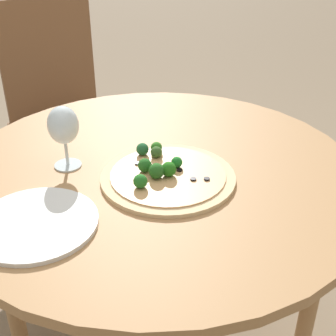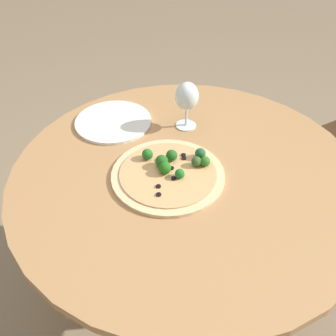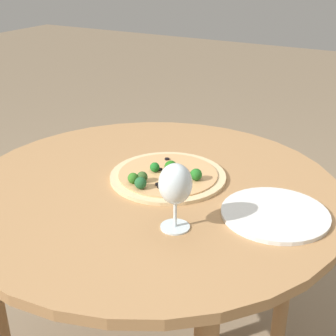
{
  "view_description": "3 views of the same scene",
  "coord_description": "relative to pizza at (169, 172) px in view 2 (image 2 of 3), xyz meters",
  "views": [
    {
      "loc": [
        -0.66,
        -0.75,
        1.3
      ],
      "look_at": [
        -0.02,
        -0.06,
        0.75
      ],
      "focal_mm": 50.0,
      "sensor_mm": 36.0,
      "label": 1
    },
    {
      "loc": [
        0.55,
        -0.6,
        1.42
      ],
      "look_at": [
        -0.02,
        -0.06,
        0.75
      ],
      "focal_mm": 40.0,
      "sensor_mm": 36.0,
      "label": 2
    },
    {
      "loc": [
        -0.59,
        0.95,
        1.29
      ],
      "look_at": [
        -0.02,
        -0.06,
        0.75
      ],
      "focal_mm": 50.0,
      "sensor_mm": 36.0,
      "label": 3
    }
  ],
  "objects": [
    {
      "name": "plate_near",
      "position": [
        -0.32,
        0.05,
        -0.01
      ],
      "size": [
        0.26,
        0.26,
        0.01
      ],
      "color": "silver",
      "rests_on": "dining_table"
    },
    {
      "name": "dining_table",
      "position": [
        0.02,
        0.05,
        -0.1
      ],
      "size": [
        1.01,
        1.01,
        0.72
      ],
      "color": "#A87A4C",
      "rests_on": "ground_plane"
    },
    {
      "name": "pizza",
      "position": [
        0.0,
        0.0,
        0.0
      ],
      "size": [
        0.32,
        0.32,
        0.05
      ],
      "color": "#DBBC89",
      "rests_on": "dining_table"
    },
    {
      "name": "wine_glass",
      "position": [
        -0.14,
        0.21,
        0.1
      ],
      "size": [
        0.07,
        0.07,
        0.16
      ],
      "color": "silver",
      "rests_on": "dining_table"
    },
    {
      "name": "ground_plane",
      "position": [
        0.02,
        0.05,
        -0.73
      ],
      "size": [
        12.0,
        12.0,
        0.0
      ],
      "primitive_type": "plane",
      "color": "#847056"
    }
  ]
}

